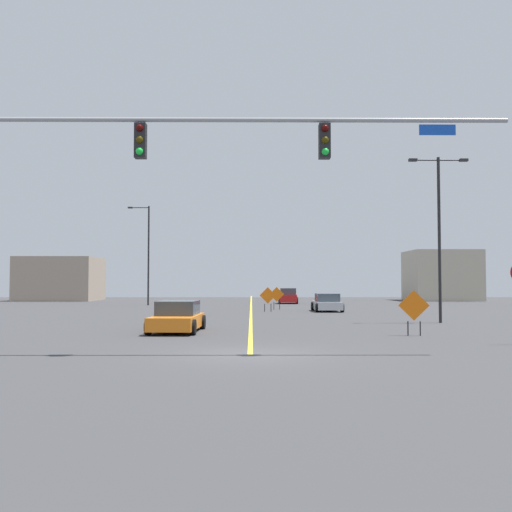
{
  "coord_description": "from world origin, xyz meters",
  "views": [
    {
      "loc": [
        0.04,
        -17.56,
        2.12
      ],
      "look_at": [
        0.29,
        16.12,
        3.64
      ],
      "focal_mm": 41.5,
      "sensor_mm": 36.0,
      "label": 1
    }
  ],
  "objects_px": {
    "construction_sign_median_near": "(268,297)",
    "car_red_approaching": "(288,296)",
    "street_lamp_mid_right": "(439,226)",
    "construction_sign_left_shoulder": "(277,295)",
    "traffic_signal_assembly": "(147,162)",
    "construction_sign_right_lane": "(414,307)",
    "street_lamp_mid_left": "(147,251)",
    "car_silver_far": "(327,303)",
    "car_orange_near": "(177,317)"
  },
  "relations": [
    {
      "from": "construction_sign_median_near",
      "to": "construction_sign_right_lane",
      "type": "relative_size",
      "value": 0.98
    },
    {
      "from": "traffic_signal_assembly",
      "to": "car_silver_far",
      "type": "bearing_deg",
      "value": 71.49
    },
    {
      "from": "construction_sign_right_lane",
      "to": "car_silver_far",
      "type": "xyz_separation_m",
      "value": [
        -0.94,
        19.9,
        -0.52
      ]
    },
    {
      "from": "construction_sign_median_near",
      "to": "car_red_approaching",
      "type": "xyz_separation_m",
      "value": [
        2.53,
        16.8,
        -0.37
      ]
    },
    {
      "from": "traffic_signal_assembly",
      "to": "construction_sign_right_lane",
      "type": "xyz_separation_m",
      "value": [
        9.64,
        6.11,
        -4.61
      ]
    },
    {
      "from": "construction_sign_left_shoulder",
      "to": "construction_sign_right_lane",
      "type": "xyz_separation_m",
      "value": [
        4.52,
        -22.85,
        0.02
      ]
    },
    {
      "from": "construction_sign_median_near",
      "to": "car_orange_near",
      "type": "xyz_separation_m",
      "value": [
        -4.39,
        -17.54,
        -0.49
      ]
    },
    {
      "from": "traffic_signal_assembly",
      "to": "car_red_approaching",
      "type": "xyz_separation_m",
      "value": [
        6.86,
        42.4,
        -5.01
      ]
    },
    {
      "from": "construction_sign_left_shoulder",
      "to": "construction_sign_right_lane",
      "type": "height_order",
      "value": "construction_sign_right_lane"
    },
    {
      "from": "street_lamp_mid_left",
      "to": "car_silver_far",
      "type": "xyz_separation_m",
      "value": [
        15.38,
        -11.94,
        -4.5
      ]
    },
    {
      "from": "car_silver_far",
      "to": "car_orange_near",
      "type": "height_order",
      "value": "car_orange_near"
    },
    {
      "from": "traffic_signal_assembly",
      "to": "car_red_approaching",
      "type": "relative_size",
      "value": 4.07
    },
    {
      "from": "street_lamp_mid_left",
      "to": "car_silver_far",
      "type": "distance_m",
      "value": 19.99
    },
    {
      "from": "traffic_signal_assembly",
      "to": "construction_sign_median_near",
      "type": "bearing_deg",
      "value": 80.4
    },
    {
      "from": "traffic_signal_assembly",
      "to": "car_silver_far",
      "type": "height_order",
      "value": "traffic_signal_assembly"
    },
    {
      "from": "traffic_signal_assembly",
      "to": "car_orange_near",
      "type": "xyz_separation_m",
      "value": [
        -0.06,
        8.06,
        -5.12
      ]
    },
    {
      "from": "street_lamp_mid_left",
      "to": "street_lamp_mid_right",
      "type": "height_order",
      "value": "street_lamp_mid_left"
    },
    {
      "from": "construction_sign_median_near",
      "to": "car_silver_far",
      "type": "distance_m",
      "value": 4.42
    },
    {
      "from": "construction_sign_left_shoulder",
      "to": "construction_sign_median_near",
      "type": "bearing_deg",
      "value": -103.38
    },
    {
      "from": "construction_sign_median_near",
      "to": "car_silver_far",
      "type": "bearing_deg",
      "value": 5.26
    },
    {
      "from": "car_red_approaching",
      "to": "traffic_signal_assembly",
      "type": "bearing_deg",
      "value": -99.19
    },
    {
      "from": "traffic_signal_assembly",
      "to": "street_lamp_mid_right",
      "type": "height_order",
      "value": "street_lamp_mid_right"
    },
    {
      "from": "construction_sign_median_near",
      "to": "construction_sign_right_lane",
      "type": "xyz_separation_m",
      "value": [
        5.31,
        -19.5,
        0.02
      ]
    },
    {
      "from": "traffic_signal_assembly",
      "to": "construction_sign_median_near",
      "type": "xyz_separation_m",
      "value": [
        4.33,
        25.6,
        -4.64
      ]
    },
    {
      "from": "construction_sign_right_lane",
      "to": "car_red_approaching",
      "type": "distance_m",
      "value": 36.4
    },
    {
      "from": "car_orange_near",
      "to": "car_red_approaching",
      "type": "relative_size",
      "value": 1.12
    },
    {
      "from": "car_silver_far",
      "to": "car_red_approaching",
      "type": "relative_size",
      "value": 1.03
    },
    {
      "from": "street_lamp_mid_left",
      "to": "construction_sign_left_shoulder",
      "type": "height_order",
      "value": "street_lamp_mid_left"
    },
    {
      "from": "construction_sign_median_near",
      "to": "car_red_approaching",
      "type": "distance_m",
      "value": 16.99
    },
    {
      "from": "construction_sign_median_near",
      "to": "car_red_approaching",
      "type": "relative_size",
      "value": 0.43
    },
    {
      "from": "street_lamp_mid_left",
      "to": "street_lamp_mid_right",
      "type": "distance_m",
      "value": 31.38
    },
    {
      "from": "car_red_approaching",
      "to": "street_lamp_mid_left",
      "type": "bearing_deg",
      "value": -161.79
    },
    {
      "from": "construction_sign_left_shoulder",
      "to": "car_orange_near",
      "type": "xyz_separation_m",
      "value": [
        -5.19,
        -20.89,
        -0.49
      ]
    },
    {
      "from": "street_lamp_mid_left",
      "to": "construction_sign_right_lane",
      "type": "distance_m",
      "value": 36.0
    },
    {
      "from": "car_silver_far",
      "to": "car_orange_near",
      "type": "xyz_separation_m",
      "value": [
        -8.76,
        -17.94,
        0.01
      ]
    },
    {
      "from": "car_orange_near",
      "to": "traffic_signal_assembly",
      "type": "bearing_deg",
      "value": -89.58
    },
    {
      "from": "street_lamp_mid_left",
      "to": "car_orange_near",
      "type": "relative_size",
      "value": 2.04
    },
    {
      "from": "traffic_signal_assembly",
      "to": "street_lamp_mid_right",
      "type": "relative_size",
      "value": 1.9
    },
    {
      "from": "car_orange_near",
      "to": "car_red_approaching",
      "type": "height_order",
      "value": "car_red_approaching"
    },
    {
      "from": "street_lamp_mid_right",
      "to": "construction_sign_right_lane",
      "type": "relative_size",
      "value": 4.83
    },
    {
      "from": "street_lamp_mid_left",
      "to": "street_lamp_mid_right",
      "type": "xyz_separation_m",
      "value": [
        19.77,
        -24.37,
        0.02
      ]
    },
    {
      "from": "car_orange_near",
      "to": "construction_sign_median_near",
      "type": "bearing_deg",
      "value": 75.95
    },
    {
      "from": "street_lamp_mid_right",
      "to": "construction_sign_median_near",
      "type": "height_order",
      "value": "street_lamp_mid_right"
    },
    {
      "from": "traffic_signal_assembly",
      "to": "construction_sign_left_shoulder",
      "type": "height_order",
      "value": "traffic_signal_assembly"
    },
    {
      "from": "traffic_signal_assembly",
      "to": "construction_sign_right_lane",
      "type": "distance_m",
      "value": 12.31
    },
    {
      "from": "street_lamp_mid_right",
      "to": "construction_sign_left_shoulder",
      "type": "distance_m",
      "value": 17.78
    },
    {
      "from": "car_red_approaching",
      "to": "construction_sign_left_shoulder",
      "type": "bearing_deg",
      "value": -97.36
    },
    {
      "from": "construction_sign_median_near",
      "to": "construction_sign_left_shoulder",
      "type": "relative_size",
      "value": 1.0
    },
    {
      "from": "traffic_signal_assembly",
      "to": "car_silver_far",
      "type": "distance_m",
      "value": 27.9
    },
    {
      "from": "street_lamp_mid_right",
      "to": "construction_sign_median_near",
      "type": "xyz_separation_m",
      "value": [
        -8.76,
        12.02,
        -4.03
      ]
    }
  ]
}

